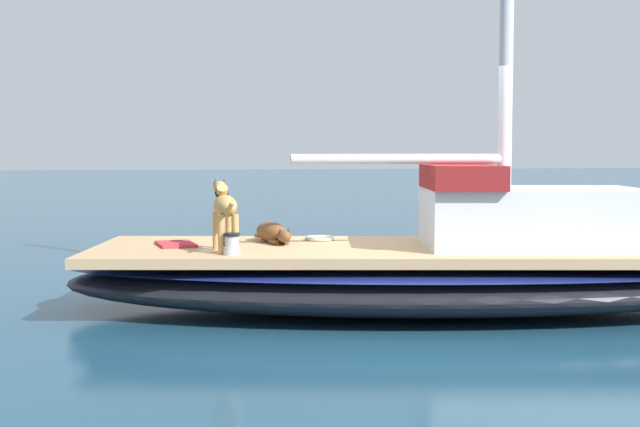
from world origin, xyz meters
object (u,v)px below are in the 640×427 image
object	(u,v)px
dog_brown	(273,233)
coiled_rope	(320,238)
sailboat_main	(416,277)
dog_tan	(225,208)
deck_winch	(232,245)
deck_towel	(176,244)

from	to	relation	value
dog_brown	coiled_rope	distance (m)	0.56
sailboat_main	dog_brown	xyz separation A→B (m)	(-0.56, -1.43, 0.43)
dog_tan	coiled_rope	size ratio (longest dim) A/B	2.90
deck_winch	coiled_rope	bearing A→B (deg)	138.15
sailboat_main	deck_winch	xyz separation A→B (m)	(0.42, -1.91, 0.42)
sailboat_main	dog_tan	bearing A→B (deg)	-86.26
deck_winch	deck_towel	world-z (taller)	deck_winch
dog_brown	coiled_rope	xyz separation A→B (m)	(-0.16, 0.53, -0.08)
dog_brown	deck_towel	world-z (taller)	dog_brown
dog_brown	deck_winch	distance (m)	1.09
deck_winch	dog_brown	bearing A→B (deg)	153.69
dog_brown	deck_winch	world-z (taller)	dog_brown
dog_tan	deck_winch	size ratio (longest dim) A/B	4.47
deck_winch	coiled_rope	distance (m)	1.53
dog_brown	dog_tan	bearing A→B (deg)	-38.14
sailboat_main	deck_towel	size ratio (longest dim) A/B	13.46
deck_winch	dog_tan	bearing A→B (deg)	-169.96
dog_tan	deck_towel	distance (m)	0.85
coiled_rope	deck_winch	bearing A→B (deg)	-41.85
dog_brown	dog_tan	size ratio (longest dim) A/B	1.00
dog_tan	deck_towel	xyz separation A→B (m)	(-0.57, -0.48, -0.41)
dog_brown	coiled_rope	size ratio (longest dim) A/B	2.89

